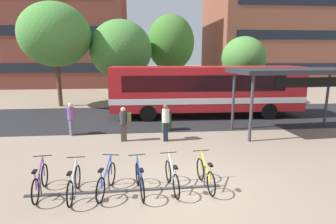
% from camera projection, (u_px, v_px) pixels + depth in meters
% --- Properties ---
extents(ground, '(200.00, 200.00, 0.00)m').
position_uv_depth(ground, '(185.00, 189.00, 8.04)').
color(ground, gray).
extents(bus_lane_asphalt, '(80.00, 7.20, 0.01)m').
position_uv_depth(bus_lane_asphalt, '(162.00, 117.00, 17.40)').
color(bus_lane_asphalt, '#232326').
rests_on(bus_lane_asphalt, ground).
extents(city_bus, '(12.08, 2.82, 3.20)m').
position_uv_depth(city_bus, '(207.00, 89.00, 17.30)').
color(city_bus, red).
rests_on(city_bus, ground).
extents(bike_rack, '(5.63, 0.18, 0.70)m').
position_uv_depth(bike_rack, '(125.00, 189.00, 7.86)').
color(bike_rack, '#47474C').
rests_on(bike_rack, ground).
extents(parked_bicycle_purple_0, '(0.52, 1.72, 0.99)m').
position_uv_depth(parked_bicycle_purple_0, '(40.00, 182.00, 7.65)').
color(parked_bicycle_purple_0, black).
rests_on(parked_bicycle_purple_0, ground).
extents(parked_bicycle_silver_1, '(0.52, 1.72, 0.99)m').
position_uv_depth(parked_bicycle_silver_1, '(74.00, 184.00, 7.54)').
color(parked_bicycle_silver_1, black).
rests_on(parked_bicycle_silver_1, ground).
extents(parked_bicycle_blue_2, '(0.53, 1.70, 0.99)m').
position_uv_depth(parked_bicycle_blue_2, '(106.00, 181.00, 7.73)').
color(parked_bicycle_blue_2, black).
rests_on(parked_bicycle_blue_2, ground).
extents(parked_bicycle_blue_3, '(0.52, 1.71, 0.99)m').
position_uv_depth(parked_bicycle_blue_3, '(140.00, 181.00, 7.73)').
color(parked_bicycle_blue_3, black).
rests_on(parked_bicycle_blue_3, ground).
extents(parked_bicycle_silver_4, '(0.52, 1.72, 0.99)m').
position_uv_depth(parked_bicycle_silver_4, '(172.00, 178.00, 7.92)').
color(parked_bicycle_silver_4, black).
rests_on(parked_bicycle_silver_4, ground).
extents(parked_bicycle_yellow_5, '(0.52, 1.72, 0.99)m').
position_uv_depth(parked_bicycle_yellow_5, '(205.00, 175.00, 8.09)').
color(parked_bicycle_yellow_5, black).
rests_on(parked_bicycle_yellow_5, ground).
extents(transit_shelter, '(6.47, 3.28, 3.25)m').
position_uv_depth(transit_shelter, '(297.00, 73.00, 13.28)').
color(transit_shelter, '#38383D').
rests_on(transit_shelter, ground).
extents(commuter_navy_pack_0, '(0.56, 0.60, 1.62)m').
position_uv_depth(commuter_navy_pack_0, '(71.00, 117.00, 13.28)').
color(commuter_navy_pack_0, '#565660').
rests_on(commuter_navy_pack_0, ground).
extents(commuter_olive_pack_1, '(0.53, 0.35, 1.61)m').
position_uv_depth(commuter_olive_pack_1, '(124.00, 122.00, 12.34)').
color(commuter_olive_pack_1, '#47382D').
rests_on(commuter_olive_pack_1, ground).
extents(commuter_maroon_pack_2, '(0.39, 0.56, 1.72)m').
position_uv_depth(commuter_maroon_pack_2, '(166.00, 120.00, 12.40)').
color(commuter_maroon_pack_2, black).
rests_on(commuter_maroon_pack_2, ground).
extents(trash_bin, '(0.55, 0.55, 1.03)m').
position_uv_depth(trash_bin, '(166.00, 121.00, 14.24)').
color(trash_bin, '#284C2D').
rests_on(trash_bin, ground).
extents(street_tree_0, '(4.30, 4.30, 7.55)m').
position_uv_depth(street_tree_0, '(171.00, 43.00, 24.84)').
color(street_tree_0, brown).
rests_on(street_tree_0, ground).
extents(street_tree_1, '(5.08, 5.08, 6.76)m').
position_uv_depth(street_tree_1, '(121.00, 50.00, 22.32)').
color(street_tree_1, brown).
rests_on(street_tree_1, ground).
extents(street_tree_2, '(3.48, 3.48, 5.36)m').
position_uv_depth(street_tree_2, '(244.00, 58.00, 21.56)').
color(street_tree_2, brown).
rests_on(street_tree_2, ground).
extents(street_tree_3, '(5.20, 5.20, 7.73)m').
position_uv_depth(street_tree_3, '(55.00, 35.00, 20.03)').
color(street_tree_3, brown).
rests_on(street_tree_3, ground).
extents(building_left_wing, '(20.30, 12.36, 20.56)m').
position_uv_depth(building_left_wing, '(46.00, 5.00, 35.20)').
color(building_left_wing, brown).
rests_on(building_left_wing, ground).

